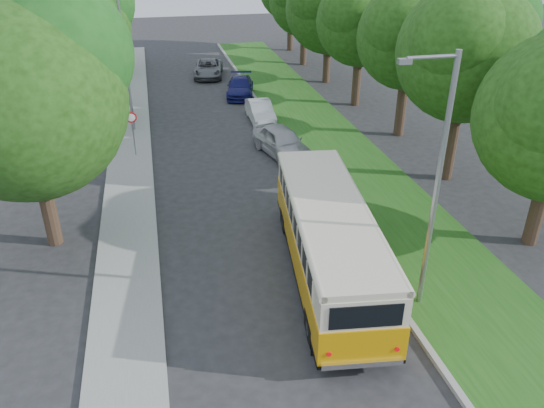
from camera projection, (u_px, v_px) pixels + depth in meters
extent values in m
plane|color=#28282B|center=(270.00, 277.00, 18.28)|extent=(120.00, 120.00, 0.00)
cube|color=gray|center=(325.00, 199.00, 23.26)|extent=(0.20, 70.00, 0.15)
cube|color=#1F5115|center=(375.00, 194.00, 23.73)|extent=(4.50, 70.00, 0.13)
cube|color=gray|center=(129.00, 221.00, 21.62)|extent=(2.20, 70.00, 0.12)
cylinder|color=#332319|center=(539.00, 204.00, 19.49)|extent=(0.56, 0.56, 3.35)
cylinder|color=#332319|center=(452.00, 136.00, 24.41)|extent=(0.56, 0.56, 4.26)
sphere|color=#1B3E0E|center=(466.00, 53.00, 22.65)|extent=(5.98, 5.98, 5.98)
sphere|color=#1B3E0E|center=(485.00, 21.00, 22.81)|extent=(4.49, 4.49, 4.49)
sphere|color=#1B3E0E|center=(459.00, 39.00, 21.48)|extent=(4.19, 4.19, 4.19)
cylinder|color=#332319|center=(402.00, 101.00, 29.72)|extent=(0.56, 0.56, 3.95)
sphere|color=#1B3E0E|center=(409.00, 37.00, 28.08)|extent=(5.61, 5.61, 5.61)
sphere|color=#1B3E0E|center=(424.00, 12.00, 28.23)|extent=(4.21, 4.21, 4.21)
sphere|color=#1B3E0E|center=(402.00, 26.00, 26.98)|extent=(3.92, 3.92, 3.92)
cylinder|color=#332319|center=(357.00, 76.00, 34.84)|extent=(0.56, 0.56, 3.86)
sphere|color=#1B3E0E|center=(361.00, 21.00, 33.21)|extent=(5.64, 5.64, 5.64)
sphere|color=#1B3E0E|center=(374.00, 0.00, 33.37)|extent=(4.23, 4.23, 4.23)
sphere|color=#1B3E0E|center=(353.00, 11.00, 32.11)|extent=(3.95, 3.95, 3.95)
cylinder|color=#332319|center=(327.00, 59.00, 40.06)|extent=(0.56, 0.56, 3.58)
sphere|color=#1B3E0E|center=(329.00, 9.00, 38.41)|extent=(6.36, 6.36, 6.36)
cylinder|color=#332319|center=(304.00, 43.00, 45.18)|extent=(0.56, 0.56, 3.68)
cylinder|color=#332319|center=(290.00, 28.00, 50.34)|extent=(0.56, 0.56, 4.05)
cylinder|color=#332319|center=(47.00, 200.00, 19.39)|extent=(0.56, 0.56, 3.68)
sphere|color=#1B3E0E|center=(25.00, 101.00, 17.66)|extent=(6.80, 6.80, 6.80)
sphere|color=#1B3E0E|center=(57.00, 54.00, 17.84)|extent=(5.10, 5.10, 5.10)
cylinder|color=#332319|center=(81.00, 94.00, 31.46)|extent=(0.56, 0.56, 3.68)
sphere|color=#1B3E0E|center=(70.00, 29.00, 29.73)|extent=(6.80, 6.80, 6.80)
sphere|color=#1B3E0E|center=(89.00, 2.00, 29.91)|extent=(5.10, 5.10, 5.10)
sphere|color=#1B3E0E|center=(45.00, 16.00, 28.40)|extent=(4.76, 4.76, 4.76)
cylinder|color=#332319|center=(94.00, 52.00, 41.81)|extent=(0.56, 0.56, 3.68)
sphere|color=#1B3E0E|center=(87.00, 2.00, 40.07)|extent=(6.80, 6.80, 6.80)
cylinder|color=gray|center=(436.00, 192.00, 15.10)|extent=(0.16, 0.16, 8.00)
cylinder|color=gray|center=(433.00, 57.00, 13.16)|extent=(1.40, 0.10, 0.10)
cube|color=gray|center=(405.00, 61.00, 13.05)|extent=(0.35, 0.16, 0.14)
cylinder|color=gray|center=(126.00, 67.00, 29.42)|extent=(0.16, 0.16, 7.50)
cube|color=gray|center=(89.00, 0.00, 27.48)|extent=(0.35, 0.16, 0.14)
cylinder|color=gray|center=(133.00, 134.00, 27.15)|extent=(0.06, 0.06, 2.50)
cone|color=red|center=(131.00, 118.00, 26.70)|extent=(0.56, 0.02, 0.56)
cone|color=white|center=(131.00, 118.00, 26.68)|extent=(0.40, 0.02, 0.40)
imported|color=#B5B4B9|center=(282.00, 142.00, 27.60)|extent=(2.76, 4.69, 1.50)
imported|color=white|center=(260.00, 111.00, 32.45)|extent=(1.35, 3.81, 1.25)
imported|color=navy|center=(240.00, 87.00, 37.33)|extent=(2.66, 4.66, 1.27)
imported|color=#5C5F64|center=(208.00, 68.00, 42.08)|extent=(2.89, 4.95, 1.30)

